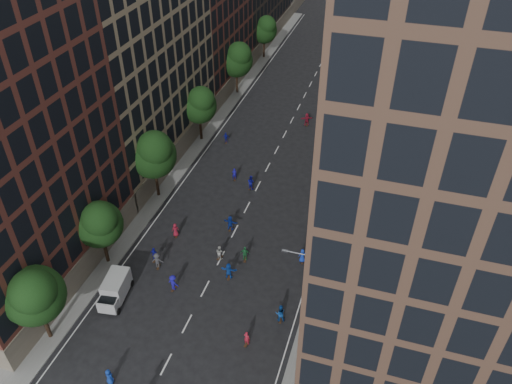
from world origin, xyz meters
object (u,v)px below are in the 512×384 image
streetlamp_far (359,113)px  skater_0 (109,377)px  streetlamp_near (306,288)px  cargo_van (115,289)px  skater_2 (280,313)px

streetlamp_far → skater_0: bearing=-107.9°
skater_0 → streetlamp_near: bearing=-133.9°
streetlamp_near → streetlamp_far: bearing=90.0°
streetlamp_far → cargo_van: bearing=-117.3°
streetlamp_far → skater_2: bearing=-93.8°
streetlamp_near → skater_2: (-2.22, -0.04, -4.21)m
streetlamp_far → cargo_van: (-18.18, -35.16, -3.94)m
streetlamp_near → skater_2: bearing=-179.0°
streetlamp_near → cargo_van: streetlamp_near is taller
streetlamp_far → streetlamp_near: bearing=-90.0°
streetlamp_near → streetlamp_far: (0.00, 33.00, 0.00)m
cargo_van → skater_2: size_ratio=2.39×
streetlamp_near → skater_0: 18.00m
streetlamp_far → skater_2: 33.38m
streetlamp_near → skater_0: bearing=-143.3°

